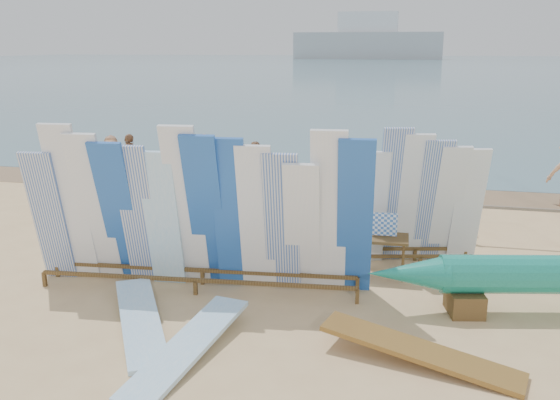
% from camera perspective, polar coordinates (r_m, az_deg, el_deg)
% --- Properties ---
extents(ground, '(160.00, 160.00, 0.00)m').
position_cam_1_polar(ground, '(10.98, -2.87, -7.44)').
color(ground, '#D6B17B').
rests_on(ground, ground).
extents(ocean, '(320.00, 240.00, 0.02)m').
position_cam_1_polar(ocean, '(137.88, 11.71, 12.65)').
color(ocean, '#436878').
rests_on(ocean, ground).
extents(wet_sand_strip, '(40.00, 2.60, 0.01)m').
position_cam_1_polar(wet_sand_strip, '(17.70, 3.31, 1.16)').
color(wet_sand_strip, '#826649').
rests_on(wet_sand_strip, ground).
extents(distant_ship, '(45.00, 8.00, 14.00)m').
position_cam_1_polar(distant_ship, '(190.37, 8.41, 14.86)').
color(distant_ship, '#999EA3').
rests_on(distant_ship, ocean).
extents(fence, '(12.08, 0.08, 0.90)m').
position_cam_1_polar(fence, '(13.54, 0.46, -0.29)').
color(fence, '#7C6F5E').
rests_on(fence, ground).
extents(main_surfboard_rack, '(5.95, 1.26, 2.92)m').
position_cam_1_polar(main_surfboard_rack, '(10.11, -7.99, -1.65)').
color(main_surfboard_rack, brown).
rests_on(main_surfboard_rack, ground).
extents(side_surfboard_rack, '(2.44, 1.11, 2.72)m').
position_cam_1_polar(side_surfboard_rack, '(11.51, 13.35, -0.39)').
color(side_surfboard_rack, brown).
rests_on(side_surfboard_rack, ground).
extents(vendor_table, '(0.92, 0.66, 1.21)m').
position_cam_1_polar(vendor_table, '(11.06, 9.83, -5.24)').
color(vendor_table, brown).
rests_on(vendor_table, ground).
extents(flat_board_c, '(2.75, 1.24, 0.36)m').
position_cam_1_polar(flat_board_c, '(8.44, 13.26, -15.04)').
color(flat_board_c, olive).
rests_on(flat_board_c, ground).
extents(flat_board_b, '(1.01, 2.75, 0.29)m').
position_cam_1_polar(flat_board_b, '(8.51, -8.82, -14.54)').
color(flat_board_b, '#96CCF1').
rests_on(flat_board_b, ground).
extents(flat_board_a, '(1.85, 2.61, 0.25)m').
position_cam_1_polar(flat_board_a, '(9.38, -13.26, -11.86)').
color(flat_board_a, '#96CCF1').
rests_on(flat_board_a, ground).
extents(beach_chair_left, '(0.68, 0.70, 0.93)m').
position_cam_1_polar(beach_chair_left, '(14.13, 5.91, -1.25)').
color(beach_chair_left, red).
rests_on(beach_chair_left, ground).
extents(beach_chair_right, '(0.66, 0.67, 0.82)m').
position_cam_1_polar(beach_chair_right, '(14.43, 3.03, -0.98)').
color(beach_chair_right, red).
rests_on(beach_chair_right, ground).
extents(stroller, '(0.72, 0.89, 1.07)m').
position_cam_1_polar(stroller, '(13.86, 9.00, -0.99)').
color(stroller, red).
rests_on(stroller, ground).
extents(beachgoer_6, '(0.87, 0.88, 1.72)m').
position_cam_1_polar(beachgoer_6, '(14.11, 15.46, 0.74)').
color(beachgoer_6, tan).
rests_on(beachgoer_6, ground).
extents(beachgoer_2, '(0.80, 0.94, 1.76)m').
position_cam_1_polar(beachgoer_2, '(15.45, -8.68, 2.36)').
color(beachgoer_2, beige).
rests_on(beachgoer_2, ground).
extents(beachgoer_7, '(0.64, 0.72, 1.74)m').
position_cam_1_polar(beachgoer_7, '(15.38, 8.42, 2.29)').
color(beachgoer_7, '#8C6042').
rests_on(beachgoer_7, ground).
extents(beachgoer_11, '(1.48, 0.75, 1.53)m').
position_cam_1_polar(beachgoer_11, '(18.57, -15.86, 3.68)').
color(beachgoer_11, beige).
rests_on(beachgoer_11, ground).
extents(beachgoer_4, '(0.44, 1.00, 1.70)m').
position_cam_1_polar(beachgoer_4, '(15.69, -2.41, 2.59)').
color(beachgoer_4, '#8C6042').
rests_on(beachgoer_4, ground).
extents(beachgoer_extra_1, '(1.03, 0.81, 1.63)m').
position_cam_1_polar(beachgoer_extra_1, '(18.03, -14.19, 3.62)').
color(beachgoer_extra_1, '#8C6042').
rests_on(beachgoer_extra_1, ground).
extents(beachgoer_1, '(0.74, 0.71, 1.81)m').
position_cam_1_polar(beachgoer_1, '(16.36, -7.16, 3.20)').
color(beachgoer_1, '#8C6042').
rests_on(beachgoer_1, ground).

